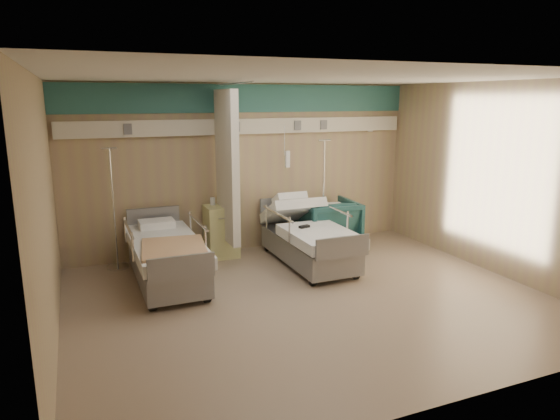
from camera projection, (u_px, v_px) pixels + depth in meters
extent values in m
cube|color=#89745E|center=(310.00, 299.00, 6.48)|extent=(6.00, 5.00, 0.00)
cube|color=tan|center=(246.00, 168.00, 8.43)|extent=(6.00, 0.04, 2.80)
cube|color=tan|center=(451.00, 248.00, 3.92)|extent=(6.00, 0.04, 2.80)
cube|color=tan|center=(45.00, 215.00, 5.05)|extent=(0.04, 5.00, 2.80)
cube|color=tan|center=(496.00, 179.00, 7.29)|extent=(0.04, 5.00, 2.80)
cube|color=silver|center=(313.00, 77.00, 5.87)|extent=(6.00, 5.00, 0.04)
cube|color=#2D6B68|center=(246.00, 98.00, 8.16)|extent=(6.00, 0.04, 0.45)
cube|color=beige|center=(247.00, 126.00, 8.23)|extent=(5.88, 0.08, 0.25)
cylinder|color=silver|center=(232.00, 83.00, 7.13)|extent=(0.03, 1.80, 0.03)
cube|color=beige|center=(227.00, 167.00, 7.72)|extent=(0.12, 0.90, 2.35)
cube|color=#D3D284|center=(221.00, 231.00, 8.16)|extent=(0.50, 0.48, 0.85)
imported|color=#1E4B4B|center=(327.00, 225.00, 8.56)|extent=(0.98, 1.00, 0.87)
cube|color=white|center=(328.00, 198.00, 8.42)|extent=(0.73, 0.66, 0.08)
cylinder|color=silver|center=(322.00, 246.00, 8.74)|extent=(0.34, 0.34, 0.03)
cylinder|color=silver|center=(323.00, 195.00, 8.53)|extent=(0.03, 0.03, 1.87)
cylinder|color=silver|center=(324.00, 140.00, 8.33)|extent=(0.22, 0.03, 0.03)
cylinder|color=silver|center=(118.00, 267.00, 7.68)|extent=(0.33, 0.33, 0.03)
cylinder|color=silver|center=(114.00, 210.00, 7.48)|extent=(0.03, 0.03, 1.84)
cylinder|color=silver|center=(109.00, 148.00, 7.28)|extent=(0.22, 0.03, 0.03)
cube|color=black|center=(304.00, 227.00, 7.57)|extent=(0.18, 0.11, 0.04)
cube|color=tan|center=(174.00, 248.00, 6.51)|extent=(0.93, 1.11, 0.04)
cube|color=black|center=(229.00, 202.00, 8.06)|extent=(0.23, 0.16, 0.12)
cylinder|color=white|center=(213.00, 201.00, 8.13)|extent=(0.10, 0.10, 0.12)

